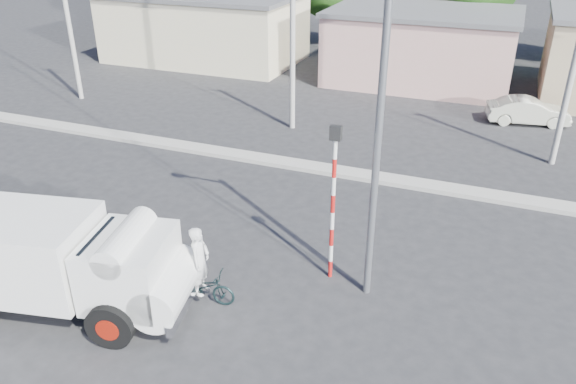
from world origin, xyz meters
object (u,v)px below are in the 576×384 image
at_px(truck, 64,261).
at_px(traffic_pole, 333,192).
at_px(cyclist, 201,271).
at_px(bicycle, 202,286).
at_px(car_cream, 528,111).
at_px(streetlight, 373,110).

height_order(truck, traffic_pole, traffic_pole).
distance_m(truck, cyclist, 3.27).
xyz_separation_m(truck, bicycle, (2.89, 1.46, -0.95)).
height_order(car_cream, traffic_pole, traffic_pole).
relative_size(bicycle, traffic_pole, 0.40).
distance_m(bicycle, streetlight, 6.10).
height_order(cyclist, car_cream, cyclist).
xyz_separation_m(traffic_pole, streetlight, (0.94, -0.30, 2.37)).
relative_size(truck, bicycle, 3.72).
bearing_deg(car_cream, streetlight, 153.66).
bearing_deg(streetlight, traffic_pole, 162.27).
height_order(car_cream, streetlight, streetlight).
xyz_separation_m(bicycle, traffic_pole, (2.69, 2.24, 2.14)).
bearing_deg(traffic_pole, cyclist, -140.23).
xyz_separation_m(bicycle, cyclist, (0.00, 0.00, 0.47)).
bearing_deg(cyclist, bicycle, -0.00).
height_order(bicycle, car_cream, car_cream).
distance_m(bicycle, car_cream, 18.83).
xyz_separation_m(cyclist, streetlight, (3.63, 1.94, 4.03)).
bearing_deg(streetlight, cyclist, -151.88).
relative_size(truck, cyclist, 3.49).
bearing_deg(streetlight, bicycle, -151.88).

